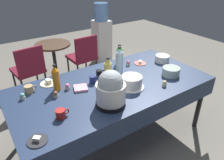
{
  "coord_description": "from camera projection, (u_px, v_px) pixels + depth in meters",
  "views": [
    {
      "loc": [
        -1.14,
        -1.7,
        1.93
      ],
      "look_at": [
        0.0,
        0.0,
        0.8
      ],
      "focal_mm": 34.35,
      "sensor_mm": 36.0,
      "label": 1
    }
  ],
  "objects": [
    {
      "name": "soda_bottle_ginger_ale",
      "position": [
        108.0,
        73.0,
        2.24
      ],
      "size": [
        0.08,
        0.08,
        0.34
      ],
      "color": "gold",
      "rests_on": "potluck_table"
    },
    {
      "name": "maroon_chair_right",
      "position": [
        83.0,
        55.0,
        3.79
      ],
      "size": [
        0.46,
        0.46,
        0.85
      ],
      "color": "maroon",
      "rests_on": "ground"
    },
    {
      "name": "coffee_mug_black",
      "position": [
        99.0,
        73.0,
        2.51
      ],
      "size": [
        0.11,
        0.07,
        0.08
      ],
      "color": "black",
      "rests_on": "potluck_table"
    },
    {
      "name": "dessert_plate_coral",
      "position": [
        140.0,
        63.0,
        2.84
      ],
      "size": [
        0.16,
        0.16,
        0.04
      ],
      "color": "#E07266",
      "rests_on": "potluck_table"
    },
    {
      "name": "water_cooler",
      "position": [
        102.0,
        36.0,
        4.46
      ],
      "size": [
        0.32,
        0.32,
        1.24
      ],
      "color": "silver",
      "rests_on": "ground"
    },
    {
      "name": "frosted_layer_cake",
      "position": [
        132.0,
        82.0,
        2.27
      ],
      "size": [
        0.27,
        0.27,
        0.13
      ],
      "color": "silver",
      "rests_on": "potluck_table"
    },
    {
      "name": "ceramic_snack_bowl",
      "position": [
        162.0,
        58.0,
        2.88
      ],
      "size": [
        0.19,
        0.19,
        0.09
      ],
      "primitive_type": "cylinder",
      "color": "silver",
      "rests_on": "potluck_table"
    },
    {
      "name": "glass_salad_bowl",
      "position": [
        171.0,
        71.0,
        2.53
      ],
      "size": [
        0.21,
        0.21,
        0.1
      ],
      "primitive_type": "cylinder",
      "color": "#B2C6BC",
      "rests_on": "potluck_table"
    },
    {
      "name": "cupcake_rose",
      "position": [
        164.0,
        83.0,
        2.31
      ],
      "size": [
        0.05,
        0.05,
        0.07
      ],
      "color": "beige",
      "rests_on": "potluck_table"
    },
    {
      "name": "cupcake_cocoa",
      "position": [
        128.0,
        63.0,
        2.78
      ],
      "size": [
        0.05,
        0.05,
        0.07
      ],
      "color": "beige",
      "rests_on": "potluck_table"
    },
    {
      "name": "paper_napkin_stack",
      "position": [
        81.0,
        88.0,
        2.27
      ],
      "size": [
        0.18,
        0.18,
        0.02
      ],
      "primitive_type": "cube",
      "rotation": [
        0.0,
        0.0,
        -0.32
      ],
      "color": "pink",
      "rests_on": "potluck_table"
    },
    {
      "name": "coffee_mug_red",
      "position": [
        61.0,
        114.0,
        1.84
      ],
      "size": [
        0.12,
        0.09,
        0.08
      ],
      "color": "#B2231E",
      "rests_on": "potluck_table"
    },
    {
      "name": "soda_bottle_lime_soda",
      "position": [
        119.0,
        55.0,
        2.77
      ],
      "size": [
        0.09,
        0.09,
        0.27
      ],
      "color": "green",
      "rests_on": "potluck_table"
    },
    {
      "name": "ground",
      "position": [
        112.0,
        135.0,
        2.73
      ],
      "size": [
        9.0,
        9.0,
        0.0
      ],
      "primitive_type": "plane",
      "color": "slate"
    },
    {
      "name": "slow_cooker",
      "position": [
        111.0,
        90.0,
        1.95
      ],
      "size": [
        0.29,
        0.29,
        0.36
      ],
      "color": "black",
      "rests_on": "potluck_table"
    },
    {
      "name": "potluck_table",
      "position": [
        112.0,
        89.0,
        2.4
      ],
      "size": [
        2.2,
        1.1,
        0.75
      ],
      "color": "navy",
      "rests_on": "ground"
    },
    {
      "name": "cupcake_lemon",
      "position": [
        67.0,
        87.0,
        2.25
      ],
      "size": [
        0.05,
        0.05,
        0.07
      ],
      "color": "beige",
      "rests_on": "potluck_table"
    },
    {
      "name": "cupcake_berry",
      "position": [
        22.0,
        96.0,
        2.09
      ],
      "size": [
        0.05,
        0.05,
        0.07
      ],
      "color": "beige",
      "rests_on": "potluck_table"
    },
    {
      "name": "coffee_mug_navy",
      "position": [
        93.0,
        79.0,
        2.37
      ],
      "size": [
        0.11,
        0.07,
        0.08
      ],
      "color": "navy",
      "rests_on": "potluck_table"
    },
    {
      "name": "coffee_mug_tan",
      "position": [
        29.0,
        89.0,
        2.19
      ],
      "size": [
        0.12,
        0.09,
        0.08
      ],
      "color": "tan",
      "rests_on": "potluck_table"
    },
    {
      "name": "soda_bottle_water",
      "position": [
        119.0,
        61.0,
        2.53
      ],
      "size": [
        0.09,
        0.09,
        0.34
      ],
      "color": "silver",
      "rests_on": "potluck_table"
    },
    {
      "name": "cupcake_mint",
      "position": [
        56.0,
        94.0,
        2.12
      ],
      "size": [
        0.05,
        0.05,
        0.07
      ],
      "color": "beige",
      "rests_on": "potluck_table"
    },
    {
      "name": "dessert_plate_charcoal",
      "position": [
        37.0,
        140.0,
        1.61
      ],
      "size": [
        0.16,
        0.16,
        0.04
      ],
      "color": "#2D2D33",
      "rests_on": "potluck_table"
    },
    {
      "name": "soda_bottle_orange_juice",
      "position": [
        56.0,
        78.0,
        2.2
      ],
      "size": [
        0.07,
        0.07,
        0.29
      ],
      "color": "orange",
      "rests_on": "potluck_table"
    },
    {
      "name": "round_cafe_table",
      "position": [
        54.0,
        56.0,
        3.72
      ],
      "size": [
        0.6,
        0.6,
        0.72
      ],
      "color": "#473323",
      "rests_on": "ground"
    },
    {
      "name": "maroon_chair_left",
      "position": [
        29.0,
        68.0,
        3.32
      ],
      "size": [
        0.49,
        0.49,
        0.85
      ],
      "color": "maroon",
      "rests_on": "ground"
    },
    {
      "name": "dessert_plate_cream",
      "position": [
        49.0,
        83.0,
        2.37
      ],
      "size": [
        0.19,
        0.19,
        0.05
      ],
      "color": "beige",
      "rests_on": "potluck_table"
    },
    {
      "name": "cupcake_vanilla",
      "position": [
        114.0,
        74.0,
        2.5
      ],
      "size": [
        0.05,
        0.05,
        0.07
      ],
      "color": "beige",
      "rests_on": "potluck_table"
    }
  ]
}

